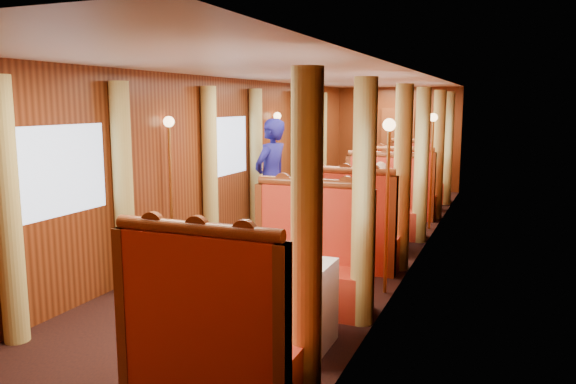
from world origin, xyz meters
The scene contains 48 objects.
floor centered at (0.00, 0.00, 0.00)m, with size 3.00×12.00×0.01m, color black, non-canonical shape.
ceiling centered at (0.00, 0.00, 2.50)m, with size 3.00×12.00×0.01m, color silver, non-canonical shape.
wall_far centered at (0.00, 6.00, 1.25)m, with size 3.00×2.50×0.01m, color brown, non-canonical shape.
wall_left centered at (-1.50, 0.00, 1.25)m, with size 12.00×2.50×0.01m, color brown, non-canonical shape.
wall_right centered at (1.50, 0.00, 1.25)m, with size 12.00×2.50×0.01m, color brown, non-canonical shape.
doorway_far centered at (0.00, 5.97, 1.00)m, with size 0.80×0.04×2.00m, color brown.
table_near centered at (0.75, -3.50, 0.38)m, with size 1.05×0.72×0.75m, color white.
banquette_near_fwd centered at (0.75, -4.51, 0.42)m, with size 1.30×0.55×1.34m.
banquette_near_aft centered at (0.75, -2.49, 0.42)m, with size 1.30×0.55×1.34m.
table_mid centered at (0.75, 0.00, 0.38)m, with size 1.05×0.72×0.75m, color white.
banquette_mid_fwd centered at (0.75, -1.01, 0.42)m, with size 1.30×0.55×1.34m.
banquette_mid_aft centered at (0.75, 1.01, 0.42)m, with size 1.30×0.55×1.34m.
table_far centered at (0.75, 3.50, 0.38)m, with size 1.05×0.72×0.75m, color white.
banquette_far_fwd centered at (0.75, 2.49, 0.42)m, with size 1.30×0.55×1.34m.
banquette_far_aft centered at (0.75, 4.51, 0.42)m, with size 1.30×0.55×1.34m.
tea_tray centered at (0.63, -3.54, 0.76)m, with size 0.34×0.26×0.01m, color silver.
teapot_left centered at (0.56, -3.56, 0.81)m, with size 0.15×0.12×0.13m, color silver, non-canonical shape.
teapot_right centered at (0.70, -3.65, 0.81)m, with size 0.15×0.12×0.13m, color silver, non-canonical shape.
teapot_back centered at (0.68, -3.40, 0.82)m, with size 0.18×0.13×0.14m, color silver, non-canonical shape.
fruit_plate centered at (1.09, -3.60, 0.77)m, with size 0.23×0.23×0.05m.
cup_inboard centered at (0.35, -3.34, 0.86)m, with size 0.08×0.08×0.26m.
cup_outboard centered at (0.41, -3.26, 0.86)m, with size 0.08×0.08×0.26m.
rose_vase_mid centered at (0.79, 0.00, 0.93)m, with size 0.06×0.06×0.36m.
rose_vase_far centered at (0.75, 3.51, 0.93)m, with size 0.06×0.06×0.36m.
window_left_near centered at (-1.49, -3.50, 1.45)m, with size 1.20×0.90×0.01m, color #98ADCC, non-canonical shape.
curtain_left_near_a centered at (-1.38, -4.28, 1.18)m, with size 0.22×0.22×2.35m, color tan.
curtain_left_near_b centered at (-1.38, -2.72, 1.18)m, with size 0.22×0.22×2.35m, color tan.
window_right_near centered at (1.49, -3.50, 1.45)m, with size 1.20×0.90×0.01m, color #98ADCC, non-canonical shape.
curtain_right_near_a centered at (1.38, -4.28, 1.18)m, with size 0.22×0.22×2.35m, color tan.
curtain_right_near_b centered at (1.38, -2.72, 1.18)m, with size 0.22×0.22×2.35m, color tan.
window_left_mid centered at (-1.49, 0.00, 1.45)m, with size 1.20×0.90×0.01m, color #98ADCC, non-canonical shape.
curtain_left_mid_a centered at (-1.38, -0.78, 1.18)m, with size 0.22×0.22×2.35m, color tan.
curtain_left_mid_b centered at (-1.38, 0.78, 1.18)m, with size 0.22×0.22×2.35m, color tan.
window_right_mid centered at (1.49, 0.00, 1.45)m, with size 1.20×0.90×0.01m, color #98ADCC, non-canonical shape.
curtain_right_mid_a centered at (1.38, -0.78, 1.18)m, with size 0.22×0.22×2.35m, color tan.
curtain_right_mid_b centered at (1.38, 0.78, 1.18)m, with size 0.22×0.22×2.35m, color tan.
window_left_far centered at (-1.49, 3.50, 1.45)m, with size 1.20×0.90×0.01m, color #98ADCC, non-canonical shape.
curtain_left_far_a centered at (-1.38, 2.72, 1.18)m, with size 0.22×0.22×2.35m, color tan.
curtain_left_far_b centered at (-1.38, 4.28, 1.18)m, with size 0.22×0.22×2.35m, color tan.
window_right_far centered at (1.49, 3.50, 1.45)m, with size 1.20×0.90×0.01m, color #98ADCC, non-canonical shape.
curtain_right_far_a centered at (1.38, 2.72, 1.18)m, with size 0.22×0.22×2.35m, color tan.
curtain_right_far_b centered at (1.38, 4.28, 1.18)m, with size 0.22×0.22×2.35m, color tan.
sconce_left_fore centered at (-1.40, -1.75, 1.38)m, with size 0.14×0.14×1.95m.
sconce_right_fore centered at (1.40, -1.75, 1.38)m, with size 0.14×0.14×1.95m.
sconce_left_aft centered at (-1.40, 1.75, 1.38)m, with size 0.14×0.14×1.95m.
sconce_right_aft centered at (1.40, 1.75, 1.38)m, with size 0.14×0.14×1.95m.
steward centered at (-0.83, 0.16, 0.94)m, with size 0.69×0.45×1.88m, color navy.
passenger centered at (0.75, 0.79, 0.74)m, with size 0.40×0.44×0.76m.
Camera 1 is at (2.66, -7.79, 2.11)m, focal length 35.00 mm.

